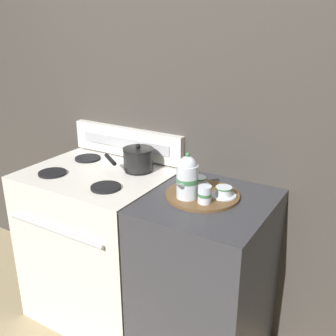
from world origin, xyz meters
TOP-DOWN VIEW (x-y plane):
  - ground_plane at (0.00, 0.00)m, footprint 6.00×6.00m
  - wall_back at (0.00, 0.34)m, footprint 6.00×0.05m
  - stove at (-0.29, -0.00)m, footprint 0.77×0.65m
  - control_panel at (-0.29, 0.29)m, footprint 0.76×0.05m
  - side_counter at (0.39, 0.00)m, footprint 0.57×0.62m
  - saucepan at (-0.11, 0.14)m, footprint 0.24×0.26m
  - serving_tray at (0.35, 0.02)m, footprint 0.35×0.35m
  - teapot at (0.30, -0.05)m, footprint 0.10×0.16m
  - teacup_left at (0.29, 0.10)m, footprint 0.12×0.12m
  - teacup_right at (0.44, 0.05)m, footprint 0.12×0.12m
  - creamer_jug at (0.40, -0.06)m, footprint 0.06×0.06m

SIDE VIEW (x-z plane):
  - ground_plane at x=0.00m, z-range 0.00..0.00m
  - side_counter at x=0.39m, z-range 0.00..0.91m
  - stove at x=-0.29m, z-range 0.00..0.92m
  - serving_tray at x=0.35m, z-range 0.91..0.92m
  - teacup_left at x=0.29m, z-range 0.92..0.97m
  - teacup_right at x=0.44m, z-range 0.92..0.97m
  - creamer_jug at x=0.40m, z-range 0.92..1.01m
  - saucepan at x=-0.11m, z-range 0.91..1.06m
  - control_panel at x=-0.29m, z-range 0.92..1.09m
  - teapot at x=0.30m, z-range 0.92..1.13m
  - wall_back at x=0.00m, z-range 0.00..2.20m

